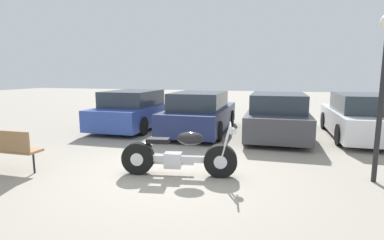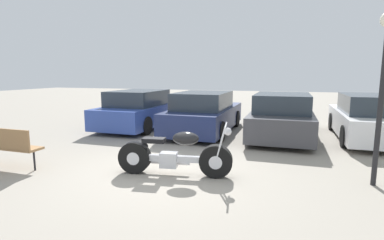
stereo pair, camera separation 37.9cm
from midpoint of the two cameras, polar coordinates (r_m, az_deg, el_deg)
ground_plane at (r=6.29m, az=-3.63°, el=-9.80°), size 60.00×60.00×0.00m
motorcycle at (r=5.98m, az=-1.80°, el=-6.66°), size 2.30×0.74×1.05m
parked_car_blue at (r=11.45m, az=-8.78°, el=1.90°), size 1.91×4.36×1.39m
parked_car_navy at (r=10.33m, az=3.43°, el=1.24°), size 1.91×4.36×1.39m
parked_car_dark_grey at (r=10.01m, az=17.78°, el=0.59°), size 1.91×4.36×1.39m
parked_car_white at (r=10.67m, az=31.69°, el=0.18°), size 1.91×4.36×1.39m
park_bench at (r=7.45m, az=-31.29°, el=-3.80°), size 1.74×0.41×0.89m
lamp_post at (r=6.27m, az=34.25°, el=8.12°), size 0.27×0.27×3.04m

